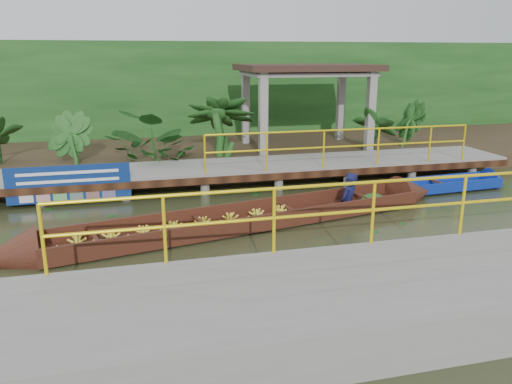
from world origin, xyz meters
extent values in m
plane|color=#2C2F17|center=(0.00, 0.00, 0.00)|extent=(80.00, 80.00, 0.00)
cube|color=#2E2317|center=(0.00, 7.50, 0.23)|extent=(30.00, 8.00, 0.45)
cube|color=slate|center=(0.00, 3.50, 0.50)|extent=(16.00, 2.00, 0.15)
cube|color=black|center=(0.00, 2.50, 0.42)|extent=(16.00, 0.12, 0.18)
cylinder|color=#E0BD0B|center=(2.75, 2.55, 1.57)|extent=(7.50, 0.05, 0.05)
cylinder|color=#E0BD0B|center=(2.75, 2.55, 1.12)|extent=(7.50, 0.05, 0.05)
cylinder|color=#E0BD0B|center=(2.75, 2.55, 1.07)|extent=(0.05, 0.05, 1.00)
cylinder|color=slate|center=(-6.00, 4.30, 0.22)|extent=(0.24, 0.24, 0.55)
cylinder|color=slate|center=(-4.00, 2.70, 0.22)|extent=(0.24, 0.24, 0.55)
cylinder|color=slate|center=(-4.00, 4.30, 0.22)|extent=(0.24, 0.24, 0.55)
cylinder|color=slate|center=(-2.00, 2.70, 0.22)|extent=(0.24, 0.24, 0.55)
cylinder|color=slate|center=(-2.00, 4.30, 0.22)|extent=(0.24, 0.24, 0.55)
cylinder|color=slate|center=(0.00, 2.70, 0.22)|extent=(0.24, 0.24, 0.55)
cylinder|color=slate|center=(0.00, 4.30, 0.22)|extent=(0.24, 0.24, 0.55)
cylinder|color=slate|center=(2.00, 2.70, 0.22)|extent=(0.24, 0.24, 0.55)
cylinder|color=slate|center=(2.00, 4.30, 0.22)|extent=(0.24, 0.24, 0.55)
cylinder|color=slate|center=(4.00, 2.70, 0.22)|extent=(0.24, 0.24, 0.55)
cylinder|color=slate|center=(4.00, 4.30, 0.22)|extent=(0.24, 0.24, 0.55)
cylinder|color=slate|center=(6.00, 2.70, 0.22)|extent=(0.24, 0.24, 0.55)
cylinder|color=slate|center=(6.00, 4.30, 0.22)|extent=(0.24, 0.24, 0.55)
cylinder|color=slate|center=(0.00, 2.70, 0.22)|extent=(0.24, 0.24, 0.55)
cube|color=slate|center=(1.00, -4.20, 0.30)|extent=(18.00, 2.40, 0.70)
cylinder|color=#E0BD0B|center=(1.00, -3.05, 1.65)|extent=(10.00, 0.05, 0.05)
cylinder|color=#E0BD0B|center=(1.00, -3.05, 1.20)|extent=(10.00, 0.05, 0.05)
cylinder|color=#E0BD0B|center=(1.00, -3.05, 1.15)|extent=(0.05, 0.05, 1.00)
cube|color=slate|center=(1.20, 5.10, 1.60)|extent=(0.25, 0.25, 2.80)
cube|color=slate|center=(4.80, 5.10, 1.60)|extent=(0.25, 0.25, 2.80)
cube|color=slate|center=(1.20, 7.50, 1.60)|extent=(0.25, 0.25, 2.80)
cube|color=slate|center=(4.80, 7.50, 1.60)|extent=(0.25, 0.25, 2.80)
cube|color=slate|center=(3.00, 6.30, 2.90)|extent=(4.00, 2.60, 0.12)
cube|color=#322019|center=(3.00, 6.30, 3.10)|extent=(4.40, 3.00, 0.20)
cube|color=#153D13|center=(0.00, 10.00, 2.00)|extent=(30.00, 0.80, 4.00)
cube|color=#38170F|center=(-0.48, 0.02, 0.06)|extent=(8.35, 2.74, 0.06)
cube|color=#38170F|center=(-0.59, 0.53, 0.21)|extent=(8.14, 1.79, 0.35)
cube|color=#38170F|center=(-0.38, -0.49, 0.21)|extent=(8.14, 1.79, 0.35)
cone|color=#38170F|center=(-5.01, -0.94, 0.15)|extent=(1.22, 1.19, 1.00)
cone|color=#38170F|center=(4.04, 0.98, 0.15)|extent=(1.22, 1.19, 1.00)
ellipsoid|color=#153D13|center=(2.77, 0.71, 0.17)|extent=(0.66, 0.57, 0.27)
imported|color=#0F1137|center=(2.06, 0.56, 0.89)|extent=(0.69, 0.67, 1.59)
cube|color=navy|center=(5.53, 1.55, 0.09)|extent=(2.65, 0.97, 0.09)
cube|color=navy|center=(5.50, 1.94, 0.19)|extent=(2.59, 0.25, 0.26)
cube|color=navy|center=(5.56, 1.16, 0.19)|extent=(2.59, 0.25, 0.26)
cube|color=navy|center=(4.24, 1.45, 0.19)|extent=(0.11, 0.78, 0.26)
cone|color=navy|center=(7.00, 1.66, 0.14)|extent=(0.57, 0.76, 0.73)
cube|color=black|center=(5.10, 1.52, 0.22)|extent=(0.14, 0.78, 0.04)
cube|color=navy|center=(-4.29, 2.48, 0.55)|extent=(2.85, 0.03, 0.89)
cube|color=white|center=(-4.29, 2.46, 0.82)|extent=(2.31, 0.01, 0.07)
cube|color=white|center=(-4.29, 2.46, 0.62)|extent=(2.31, 0.01, 0.07)
imported|color=#153D13|center=(-4.52, 5.30, 1.30)|extent=(1.36, 1.36, 1.70)
imported|color=#153D13|center=(-2.02, 5.30, 1.30)|extent=(1.36, 1.36, 1.70)
imported|color=#153D13|center=(-0.02, 5.30, 1.30)|extent=(1.36, 1.36, 1.70)
imported|color=#153D13|center=(4.98, 5.30, 1.30)|extent=(1.36, 1.36, 1.70)
imported|color=#153D13|center=(6.48, 5.30, 1.30)|extent=(1.36, 1.36, 1.70)
camera|label=1|loc=(-2.76, -9.76, 3.54)|focal=35.00mm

